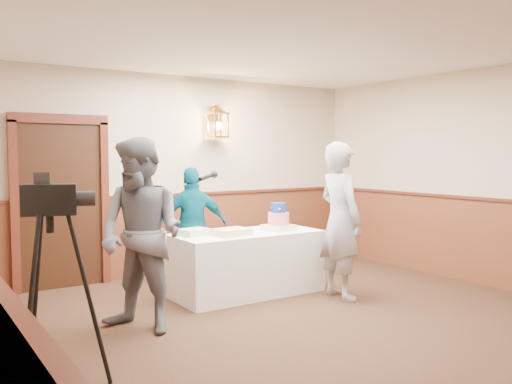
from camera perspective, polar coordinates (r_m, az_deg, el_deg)
ground at (r=5.14m, az=9.11°, el=-15.27°), size 7.00×7.00×0.00m
room_shell at (r=5.16m, az=5.43°, el=2.10°), size 6.02×7.02×2.81m
display_table at (r=6.61m, az=-0.97°, el=-7.49°), size 1.80×0.80×0.75m
tiered_cake at (r=6.73m, az=2.38°, el=-2.90°), size 0.38×0.38×0.34m
sheet_cake_yellow at (r=6.30m, az=-2.56°, el=-4.23°), size 0.41×0.33×0.08m
sheet_cake_green at (r=6.33m, az=-6.49°, el=-4.22°), size 0.37×0.32×0.08m
interviewer at (r=5.25m, az=-11.97°, el=-4.45°), size 1.61×1.13×1.86m
baker at (r=6.41m, az=8.86°, el=-2.98°), size 0.51×0.71×1.83m
assistant_p at (r=7.09m, az=-6.64°, el=-3.56°), size 0.96×0.62×1.52m
tv_camera_rig at (r=4.17m, az=-20.66°, el=-10.48°), size 0.58×0.54×1.48m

